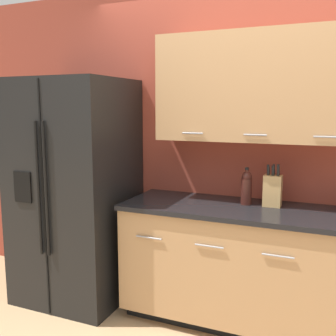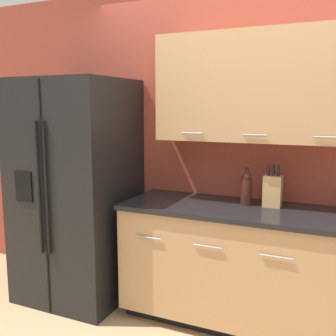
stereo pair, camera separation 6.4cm
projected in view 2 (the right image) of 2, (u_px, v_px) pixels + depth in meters
name	position (u px, v px, depth m)	size (l,w,h in m)	color
wall_back	(244.00, 135.00, 3.06)	(10.00, 0.39, 2.60)	#993D2D
counter_unit	(251.00, 267.00, 2.87)	(1.90, 0.64, 0.90)	black
refrigerator	(77.00, 190.00, 3.32)	(0.88, 0.81, 1.84)	black
knife_block	(273.00, 190.00, 2.83)	(0.13, 0.10, 0.31)	tan
wine_bottle	(246.00, 188.00, 2.89)	(0.08, 0.08, 0.28)	#3D1914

